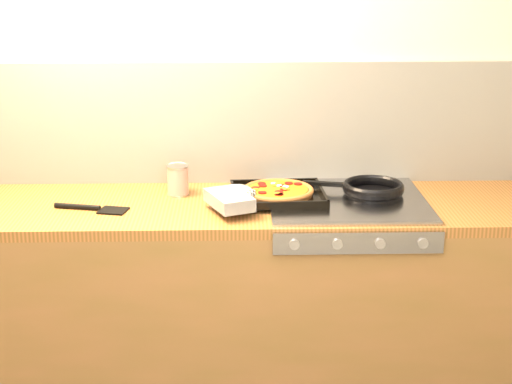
{
  "coord_description": "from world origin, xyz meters",
  "views": [
    {
      "loc": [
        0.02,
        -1.76,
        1.83
      ],
      "look_at": [
        0.1,
        1.08,
        0.95
      ],
      "focal_mm": 55.0,
      "sensor_mm": 36.0,
      "label": 1
    }
  ],
  "objects_px": {
    "frying_pan": "(372,189)",
    "tomato_can": "(178,180)",
    "pizza_on_tray": "(264,194)",
    "juice_glass": "(178,178)"
  },
  "relations": [
    {
      "from": "frying_pan",
      "to": "juice_glass",
      "type": "distance_m",
      "value": 0.77
    },
    {
      "from": "juice_glass",
      "to": "frying_pan",
      "type": "bearing_deg",
      "value": -6.47
    },
    {
      "from": "pizza_on_tray",
      "to": "juice_glass",
      "type": "relative_size",
      "value": 3.98
    },
    {
      "from": "pizza_on_tray",
      "to": "juice_glass",
      "type": "distance_m",
      "value": 0.37
    },
    {
      "from": "pizza_on_tray",
      "to": "tomato_can",
      "type": "height_order",
      "value": "tomato_can"
    },
    {
      "from": "frying_pan",
      "to": "tomato_can",
      "type": "bearing_deg",
      "value": 175.52
    },
    {
      "from": "tomato_can",
      "to": "frying_pan",
      "type": "bearing_deg",
      "value": -4.48
    },
    {
      "from": "pizza_on_tray",
      "to": "frying_pan",
      "type": "relative_size",
      "value": 1.12
    },
    {
      "from": "tomato_can",
      "to": "juice_glass",
      "type": "height_order",
      "value": "tomato_can"
    },
    {
      "from": "pizza_on_tray",
      "to": "tomato_can",
      "type": "xyz_separation_m",
      "value": [
        -0.34,
        0.12,
        0.02
      ]
    }
  ]
}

